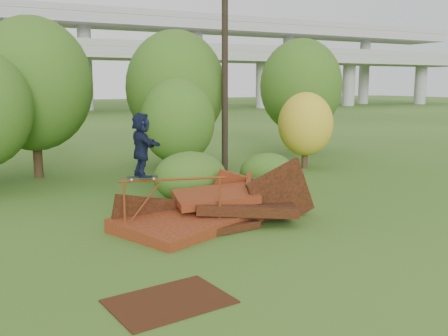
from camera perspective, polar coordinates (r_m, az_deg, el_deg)
name	(u,v)px	position (r m, az deg, el deg)	size (l,w,h in m)	color
ground	(288,239)	(12.91, 7.30, -8.07)	(240.00, 240.00, 0.00)	#2D5116
scrap_pile	(210,212)	(14.15, -1.56, -5.06)	(6.14, 3.90, 2.25)	#461A0C
grind_rail	(173,192)	(13.09, -5.85, -2.79)	(2.74, 0.73, 1.48)	#693210
skateboard	(142,177)	(12.93, -9.30, -1.03)	(0.81, 0.39, 0.08)	black
skater	(142,145)	(12.80, -9.40, 2.63)	(1.51, 0.48, 1.63)	black
flat_plate	(169,301)	(9.39, -6.29, -14.91)	(2.10, 1.50, 0.03)	#35190B
tree_1	(33,84)	(22.14, -20.96, 8.93)	(4.77, 4.77, 6.63)	black
tree_2	(178,121)	(19.88, -5.29, 5.34)	(2.94, 2.94, 4.14)	black
tree_3	(176,88)	(23.49, -5.55, 9.10)	(4.58, 4.58, 6.36)	black
tree_4	(306,124)	(23.54, 9.30, 4.97)	(2.56, 2.56, 3.53)	black
tree_5	(301,86)	(28.50, 8.78, 9.22)	(4.55, 4.55, 6.40)	black
shrub_left	(190,177)	(16.56, -3.88, -1.04)	(2.46, 2.27, 1.70)	#284C14
shrub_right	(267,173)	(18.12, 4.97, -0.54)	(2.05, 1.88, 1.45)	#284C14
utility_pole	(225,61)	(22.33, 0.10, 12.08)	(1.40, 0.28, 9.60)	black
freeway_overpass	(20,35)	(73.65, -22.26, 13.90)	(160.00, 15.00, 13.70)	gray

